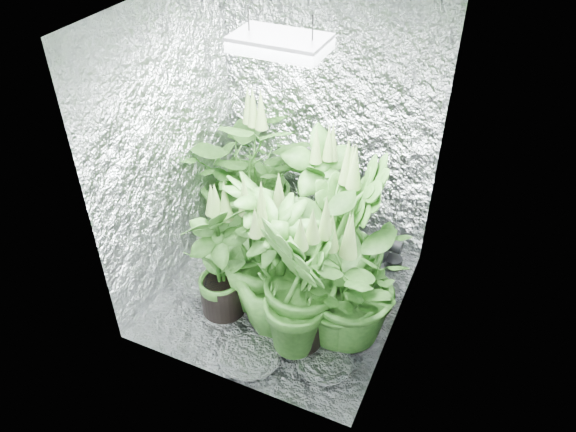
# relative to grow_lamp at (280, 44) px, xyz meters

# --- Properties ---
(ground) EXTENTS (1.60, 1.60, 0.00)m
(ground) POSITION_rel_grow_lamp_xyz_m (0.00, 0.00, -1.83)
(ground) COLOR silver
(ground) RESTS_ON ground
(walls) EXTENTS (1.62, 1.62, 2.00)m
(walls) POSITION_rel_grow_lamp_xyz_m (0.00, 0.00, -0.83)
(walls) COLOR silver
(walls) RESTS_ON ground
(ceiling) EXTENTS (1.60, 1.60, 0.01)m
(ceiling) POSITION_rel_grow_lamp_xyz_m (0.00, 0.00, 0.17)
(ceiling) COLOR silver
(ceiling) RESTS_ON walls
(grow_lamp) EXTENTS (0.50, 0.30, 0.22)m
(grow_lamp) POSITION_rel_grow_lamp_xyz_m (0.00, 0.00, 0.00)
(grow_lamp) COLOR gray
(grow_lamp) RESTS_ON ceiling
(plant_a) EXTENTS (1.23, 1.23, 1.21)m
(plant_a) POSITION_rel_grow_lamp_xyz_m (-0.54, 0.56, -1.25)
(plant_a) COLOR black
(plant_a) RESTS_ON ground
(plant_b) EXTENTS (0.78, 0.78, 1.14)m
(plant_b) POSITION_rel_grow_lamp_xyz_m (0.09, 0.46, -1.29)
(plant_b) COLOR black
(plant_b) RESTS_ON ground
(plant_c) EXTENTS (0.71, 0.71, 1.20)m
(plant_c) POSITION_rel_grow_lamp_xyz_m (0.40, 0.13, -1.27)
(plant_c) COLOR black
(plant_c) RESTS_ON ground
(plant_d) EXTENTS (0.72, 0.72, 1.05)m
(plant_d) POSITION_rel_grow_lamp_xyz_m (-0.11, -0.12, -1.34)
(plant_d) COLOR black
(plant_d) RESTS_ON ground
(plant_e) EXTENTS (1.11, 1.11, 1.01)m
(plant_e) POSITION_rel_grow_lamp_xyz_m (0.53, -0.20, -1.35)
(plant_e) COLOR black
(plant_e) RESTS_ON ground
(plant_f) EXTENTS (0.67, 0.67, 1.01)m
(plant_f) POSITION_rel_grow_lamp_xyz_m (-0.31, -0.29, -1.37)
(plant_f) COLOR black
(plant_f) RESTS_ON ground
(plant_g) EXTENTS (0.76, 0.76, 1.13)m
(plant_g) POSITION_rel_grow_lamp_xyz_m (0.29, -0.36, -1.30)
(plant_g) COLOR black
(plant_g) RESTS_ON ground
(plant_h) EXTENTS (0.58, 0.58, 1.01)m
(plant_h) POSITION_rel_grow_lamp_xyz_m (0.08, -0.25, -1.35)
(plant_h) COLOR black
(plant_h) RESTS_ON ground
(circulation_fan) EXTENTS (0.14, 0.30, 0.34)m
(circulation_fan) POSITION_rel_grow_lamp_xyz_m (0.61, 0.62, -1.68)
(circulation_fan) COLOR black
(circulation_fan) RESTS_ON ground
(plant_label) EXTENTS (0.06, 0.05, 0.09)m
(plant_label) POSITION_rel_grow_lamp_xyz_m (0.35, -0.40, -1.53)
(plant_label) COLOR white
(plant_label) RESTS_ON plant_g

